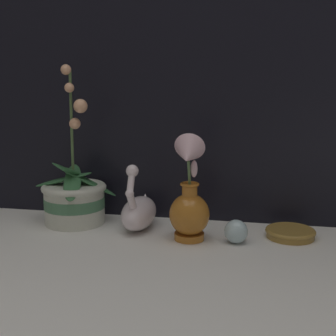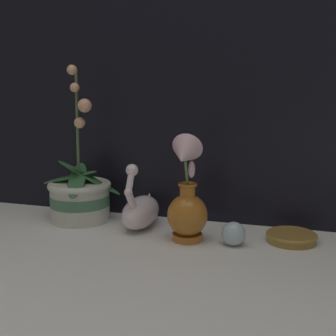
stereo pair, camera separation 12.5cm
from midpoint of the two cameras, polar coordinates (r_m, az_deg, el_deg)
ground_plane at (r=1.17m, az=-3.71°, el=-10.16°), size 2.80×2.80×0.00m
window_backdrop at (r=1.39m, az=-0.75°, el=18.38°), size 2.80×0.03×1.20m
orchid_potted_plant at (r=1.40m, az=-13.85°, el=-3.51°), size 0.24×0.22×0.46m
swan_figurine at (r=1.33m, az=-6.28°, el=-5.25°), size 0.09×0.20×0.19m
blue_vase at (r=1.21m, az=-0.37°, el=-4.13°), size 0.11×0.13×0.28m
glass_sphere at (r=1.22m, az=5.37°, el=-7.76°), size 0.06×0.06×0.06m
amber_dish at (r=1.28m, az=12.00°, el=-7.74°), size 0.13×0.13×0.02m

